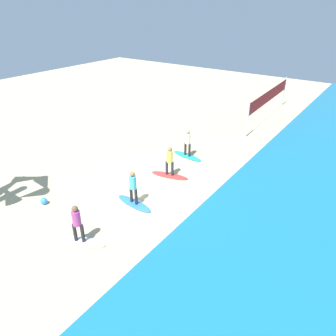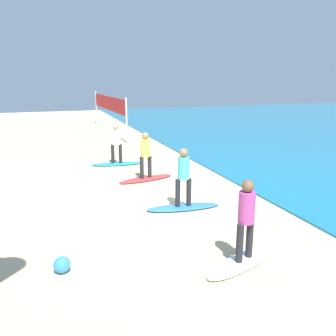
# 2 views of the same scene
# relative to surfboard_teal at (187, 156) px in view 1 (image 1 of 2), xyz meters

# --- Properties ---
(ground_plane) EXTENTS (60.00, 60.00, 0.00)m
(ground_plane) POSITION_rel_surfboard_teal_xyz_m (4.19, 0.31, -0.04)
(ground_plane) COLOR #CCB789
(surfboard_teal) EXTENTS (0.84, 2.16, 0.09)m
(surfboard_teal) POSITION_rel_surfboard_teal_xyz_m (0.00, 0.00, 0.00)
(surfboard_teal) COLOR teal
(surfboard_teal) RESTS_ON ground
(surfer_teal) EXTENTS (0.32, 0.46, 1.64)m
(surfer_teal) POSITION_rel_surfboard_teal_xyz_m (0.00, 0.00, 0.99)
(surfer_teal) COLOR #232328
(surfer_teal) RESTS_ON surfboard_teal
(surfboard_red) EXTENTS (1.00, 2.17, 0.09)m
(surfboard_red) POSITION_rel_surfboard_teal_xyz_m (2.61, 0.52, 0.00)
(surfboard_red) COLOR red
(surfboard_red) RESTS_ON ground
(surfer_red) EXTENTS (0.32, 0.45, 1.64)m
(surfer_red) POSITION_rel_surfboard_teal_xyz_m (2.61, 0.52, 0.99)
(surfer_red) COLOR #232328
(surfer_red) RESTS_ON surfboard_red
(surfboard_blue) EXTENTS (0.77, 2.15, 0.09)m
(surfboard_blue) POSITION_rel_surfboard_teal_xyz_m (5.75, 0.71, 0.00)
(surfboard_blue) COLOR blue
(surfboard_blue) RESTS_ON ground
(surfer_blue) EXTENTS (0.32, 0.46, 1.64)m
(surfer_blue) POSITION_rel_surfboard_teal_xyz_m (5.75, 0.71, 0.99)
(surfer_blue) COLOR #232328
(surfer_blue) RESTS_ON surfboard_blue
(surfboard_white) EXTENTS (1.33, 2.15, 0.09)m
(surfboard_white) POSITION_rel_surfboard_teal_xyz_m (8.99, 0.72, 0.00)
(surfboard_white) COLOR white
(surfboard_white) RESTS_ON ground
(surfer_white) EXTENTS (0.32, 0.44, 1.64)m
(surfer_white) POSITION_rel_surfboard_teal_xyz_m (8.99, 0.72, 0.99)
(surfer_white) COLOR #232328
(surfer_white) RESTS_ON surfboard_white
(volleyball_net) EXTENTS (9.09, 0.42, 2.50)m
(volleyball_net) POSITION_rel_surfboard_teal_xyz_m (-9.55, 1.45, 1.74)
(volleyball_net) COLOR silver
(volleyball_net) RESTS_ON ground
(beach_ball) EXTENTS (0.32, 0.32, 0.32)m
(beach_ball) POSITION_rel_surfboard_teal_xyz_m (8.16, -2.72, 0.12)
(beach_ball) COLOR #338CE5
(beach_ball) RESTS_ON ground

